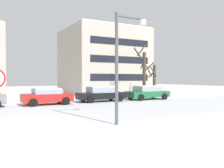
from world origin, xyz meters
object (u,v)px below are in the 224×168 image
at_px(parked_car_black, 101,94).
at_px(parked_car_green, 147,92).
at_px(street_lamp, 123,56).
at_px(parked_car_red, 47,96).

xyz_separation_m(parked_car_black, parked_car_green, (5.19, -0.30, -0.00)).
xyz_separation_m(street_lamp, parked_car_black, (4.27, 10.70, -2.53)).
distance_m(parked_car_black, parked_car_green, 5.20).
relative_size(parked_car_black, parked_car_green, 1.02).
height_order(street_lamp, parked_car_black, street_lamp).
bearing_deg(parked_car_black, parked_car_green, -3.28).
bearing_deg(parked_car_black, street_lamp, -111.76).
height_order(parked_car_black, parked_car_green, parked_car_black).
distance_m(street_lamp, parked_car_red, 10.82).
relative_size(parked_car_red, parked_car_black, 0.88).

